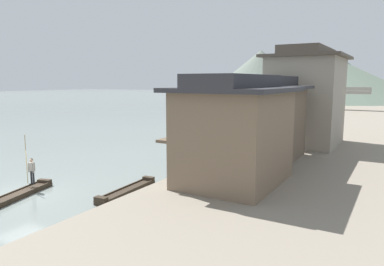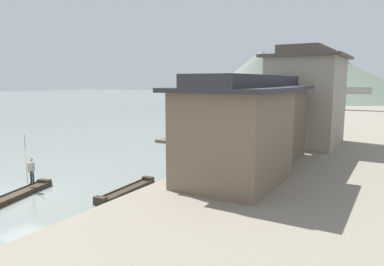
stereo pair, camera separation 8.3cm
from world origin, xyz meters
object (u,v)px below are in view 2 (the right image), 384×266
object	(u,v)px
boat_midriver_drifting	(127,191)
stone_bridge	(300,95)
boatman_person	(31,168)
boat_moored_second	(255,128)
house_waterfront_second	(267,119)
boat_moored_third	(183,164)
boat_foreground_poled	(20,194)
boat_moored_far	(256,113)
house_waterfront_nearest	(234,131)
boat_midriver_upstream	(261,121)
boat_moored_nearest	(226,148)
house_waterfront_tall	(306,97)

from	to	relation	value
boat_midriver_drifting	stone_bridge	world-z (taller)	stone_bridge
boatman_person	boat_midriver_drifting	bearing A→B (deg)	24.59
boatman_person	stone_bridge	bearing A→B (deg)	89.85
boat_moored_second	house_waterfront_second	xyz separation A→B (m)	(8.97, -21.73, 3.71)
boat_moored_third	house_waterfront_second	xyz separation A→B (m)	(5.77, 2.50, 3.61)
boat_foreground_poled	boat_moored_far	distance (m)	57.59
boat_foreground_poled	boat_moored_third	distance (m)	11.67
boatman_person	house_waterfront_nearest	xyz separation A→B (m)	(11.01, 5.26, 2.43)
boatman_person	house_waterfront_second	bearing A→B (deg)	49.06
boat_foreground_poled	stone_bridge	size ratio (longest dim) A/B	0.17
boat_midriver_upstream	boat_moored_second	bearing A→B (deg)	-74.63
boat_moored_far	boat_foreground_poled	bearing A→B (deg)	-83.09
boatman_person	boat_moored_second	size ratio (longest dim) A/B	0.59
boat_moored_second	boat_midriver_drifting	xyz separation A→B (m)	(3.72, -31.50, 0.02)
boatman_person	house_waterfront_second	distance (m)	16.37
stone_bridge	house_waterfront_nearest	bearing A→B (deg)	-79.64
boat_moored_third	boatman_person	bearing A→B (deg)	-116.43
boat_moored_second	boat_moored_third	world-z (taller)	boat_moored_third
boatman_person	boat_moored_nearest	world-z (taller)	boatman_person
boat_moored_second	house_waterfront_tall	world-z (taller)	house_waterfront_tall
boat_moored_third	house_waterfront_second	world-z (taller)	house_waterfront_second
boat_midriver_drifting	house_waterfront_nearest	size ratio (longest dim) A/B	0.67
boat_moored_nearest	boat_moored_third	xyz separation A→B (m)	(-0.01, -7.69, -0.03)
boatman_person	boat_moored_far	xyz separation A→B (m)	(-6.62, 56.14, -1.22)
boat_foreground_poled	boat_moored_second	size ratio (longest dim) A/B	0.92
boat_moored_third	stone_bridge	size ratio (longest dim) A/B	0.14
boat_moored_nearest	stone_bridge	distance (m)	47.48
boat_moored_second	boat_midriver_drifting	size ratio (longest dim) A/B	1.04
boat_foreground_poled	boat_moored_nearest	world-z (taller)	boat_moored_nearest
boatman_person	boat_midriver_drifting	distance (m)	6.03
house_waterfront_second	boat_moored_far	bearing A→B (deg)	111.42
boat_moored_nearest	boatman_person	bearing A→B (deg)	-105.56
house_waterfront_second	boat_moored_third	bearing A→B (deg)	-156.58
boat_midriver_drifting	boat_moored_far	bearing A→B (deg)	102.58
house_waterfront_nearest	house_waterfront_second	world-z (taller)	same
boat_moored_third	house_waterfront_tall	distance (m)	13.47
boat_moored_nearest	boat_foreground_poled	bearing A→B (deg)	-103.82
boat_moored_far	boat_midriver_upstream	bearing A→B (deg)	-66.39
boatman_person	boat_moored_far	world-z (taller)	boatman_person
boat_midriver_drifting	stone_bridge	xyz separation A→B (m)	(-5.19, 62.09, 3.41)
boat_moored_second	house_waterfront_nearest	distance (m)	30.41
boat_moored_second	house_waterfront_second	distance (m)	23.80
boat_midriver_upstream	house_waterfront_second	bearing A→B (deg)	-69.56
boat_foreground_poled	boat_midriver_drifting	size ratio (longest dim) A/B	0.95
boat_midriver_upstream	house_waterfront_tall	distance (m)	26.05
boatman_person	boat_midriver_upstream	bearing A→B (deg)	91.07
house_waterfront_nearest	boat_moored_far	bearing A→B (deg)	109.11
boat_moored_far	house_waterfront_second	xyz separation A→B (m)	(17.22, -43.91, 3.66)
boat_foreground_poled	boat_moored_far	size ratio (longest dim) A/B	1.24
boat_moored_second	house_waterfront_second	bearing A→B (deg)	-67.58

